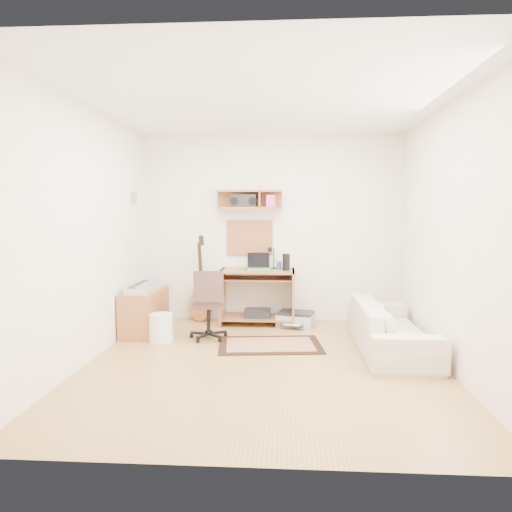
# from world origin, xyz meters

# --- Properties ---
(floor) EXTENTS (3.60, 4.00, 0.01)m
(floor) POSITION_xyz_m (0.00, 0.00, -0.01)
(floor) COLOR #B1844A
(floor) RESTS_ON ground
(ceiling) EXTENTS (3.60, 4.00, 0.01)m
(ceiling) POSITION_xyz_m (0.00, 0.00, 2.60)
(ceiling) COLOR white
(ceiling) RESTS_ON ground
(back_wall) EXTENTS (3.60, 0.01, 2.60)m
(back_wall) POSITION_xyz_m (0.00, 2.00, 1.30)
(back_wall) COLOR white
(back_wall) RESTS_ON ground
(left_wall) EXTENTS (0.01, 4.00, 2.60)m
(left_wall) POSITION_xyz_m (-1.80, 0.00, 1.30)
(left_wall) COLOR white
(left_wall) RESTS_ON ground
(right_wall) EXTENTS (0.01, 4.00, 2.60)m
(right_wall) POSITION_xyz_m (1.80, 0.00, 1.30)
(right_wall) COLOR white
(right_wall) RESTS_ON ground
(wall_shelf) EXTENTS (0.90, 0.25, 0.26)m
(wall_shelf) POSITION_xyz_m (-0.30, 1.88, 1.70)
(wall_shelf) COLOR #A26239
(wall_shelf) RESTS_ON back_wall
(cork_board) EXTENTS (0.64, 0.03, 0.49)m
(cork_board) POSITION_xyz_m (-0.30, 1.98, 1.17)
(cork_board) COLOR tan
(cork_board) RESTS_ON back_wall
(wall_photo) EXTENTS (0.02, 0.20, 0.15)m
(wall_photo) POSITION_xyz_m (-1.79, 1.50, 1.72)
(wall_photo) COLOR #4C8CBF
(wall_photo) RESTS_ON left_wall
(desk) EXTENTS (1.00, 0.55, 0.75)m
(desk) POSITION_xyz_m (-0.17, 1.73, 0.38)
(desk) COLOR #A26239
(desk) RESTS_ON floor
(laptop) EXTENTS (0.33, 0.33, 0.23)m
(laptop) POSITION_xyz_m (-0.16, 1.71, 0.86)
(laptop) COLOR silver
(laptop) RESTS_ON desk
(speaker) EXTENTS (0.10, 0.10, 0.22)m
(speaker) POSITION_xyz_m (0.21, 1.68, 0.86)
(speaker) COLOR black
(speaker) RESTS_ON desk
(desk_lamp) EXTENTS (0.10, 0.10, 0.30)m
(desk_lamp) POSITION_xyz_m (0.04, 1.87, 0.90)
(desk_lamp) COLOR black
(desk_lamp) RESTS_ON desk
(pencil_cup) EXTENTS (0.07, 0.07, 0.10)m
(pencil_cup) POSITION_xyz_m (0.12, 1.83, 0.80)
(pencil_cup) COLOR #2D4A87
(pencil_cup) RESTS_ON desk
(boombox) EXTENTS (0.34, 0.16, 0.18)m
(boombox) POSITION_xyz_m (-0.37, 1.87, 1.68)
(boombox) COLOR black
(boombox) RESTS_ON wall_shelf
(rug) EXTENTS (1.25, 0.90, 0.02)m
(rug) POSITION_xyz_m (0.04, 0.67, 0.01)
(rug) COLOR tan
(rug) RESTS_ON floor
(task_chair) EXTENTS (0.51, 0.51, 0.86)m
(task_chair) POSITION_xyz_m (-0.72, 0.91, 0.43)
(task_chair) COLOR #3E2A24
(task_chair) RESTS_ON floor
(cabinet) EXTENTS (0.40, 0.90, 0.55)m
(cabinet) POSITION_xyz_m (-1.58, 1.16, 0.28)
(cabinet) COLOR #A26239
(cabinet) RESTS_ON floor
(music_keyboard) EXTENTS (0.26, 0.82, 0.07)m
(music_keyboard) POSITION_xyz_m (-1.58, 1.16, 0.59)
(music_keyboard) COLOR #B2B5BA
(music_keyboard) RESTS_ON cabinet
(guitar) EXTENTS (0.34, 0.23, 1.21)m
(guitar) POSITION_xyz_m (-0.99, 1.86, 0.60)
(guitar) COLOR #AD6735
(guitar) RESTS_ON floor
(waste_basket) EXTENTS (0.36, 0.36, 0.33)m
(waste_basket) POSITION_xyz_m (-1.26, 0.75, 0.17)
(waste_basket) COLOR white
(waste_basket) RESTS_ON floor
(printer) EXTENTS (0.55, 0.47, 0.18)m
(printer) POSITION_xyz_m (0.35, 1.67, 0.09)
(printer) COLOR #A5A8AA
(printer) RESTS_ON floor
(sofa) EXTENTS (0.54, 1.84, 0.72)m
(sofa) POSITION_xyz_m (1.38, 0.56, 0.36)
(sofa) COLOR beige
(sofa) RESTS_ON floor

